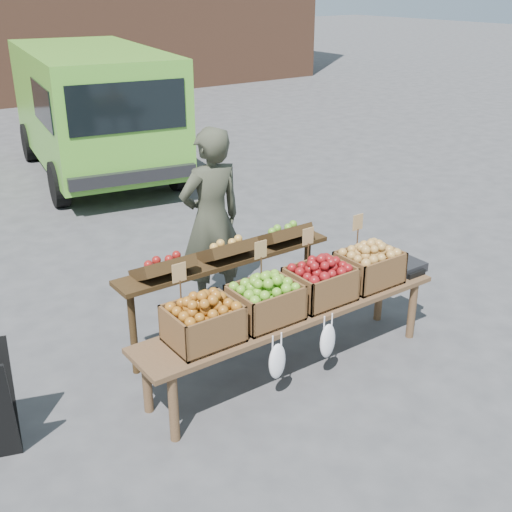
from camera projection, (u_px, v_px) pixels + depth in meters
ground at (223, 388)px, 5.05m from camera, size 80.00×80.00×0.00m
delivery_van at (94, 113)px, 10.18m from camera, size 2.74×4.71×1.98m
vendor at (211, 220)px, 6.00m from camera, size 0.66×0.44×1.77m
back_table at (227, 287)px, 5.53m from camera, size 2.10×0.44×1.04m
display_bench at (292, 340)px, 5.17m from camera, size 2.70×0.56×0.57m
crate_golden_apples at (203, 324)px, 4.56m from camera, size 0.50×0.40×0.28m
crate_russet_pears at (265, 303)px, 4.85m from camera, size 0.50×0.40×0.28m
crate_red_apples at (320, 284)px, 5.15m from camera, size 0.50×0.40×0.28m
crate_green_apples at (369, 268)px, 5.44m from camera, size 0.50×0.40×0.28m
weighing_scale at (402, 266)px, 5.71m from camera, size 0.34×0.30×0.08m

